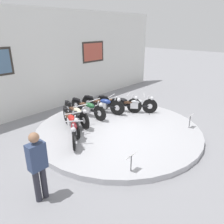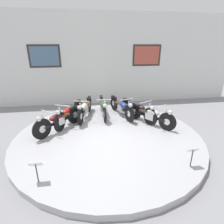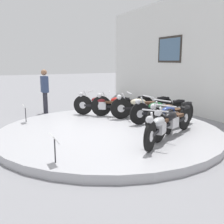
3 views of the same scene
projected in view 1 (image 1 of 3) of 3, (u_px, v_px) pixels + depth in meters
ground_plane at (118, 132)px, 7.76m from camera, size 60.00×60.00×0.00m
display_platform at (118, 130)px, 7.72m from camera, size 5.70×5.70×0.17m
back_wall at (51, 61)px, 9.39m from camera, size 14.00×0.22×4.22m
motorcycle_maroon at (75, 128)px, 6.78m from camera, size 1.34×1.53×0.79m
motorcycle_red at (71, 120)px, 7.32m from camera, size 0.83×1.85×0.80m
motorcycle_cream at (76, 113)px, 7.95m from camera, size 0.63×1.95×0.80m
motorcycle_green at (88, 107)px, 8.52m from camera, size 0.54×1.96×0.78m
motorcycle_blue at (103, 104)px, 8.92m from camera, size 0.66×1.93×0.79m
motorcycle_black at (119, 103)px, 9.06m from camera, size 0.87×1.81×0.79m
motorcycle_silver at (134, 104)px, 8.91m from camera, size 1.21×1.60×0.78m
info_placard_front_left at (131, 158)px, 5.24m from camera, size 0.26×0.11×0.51m
info_placard_front_centre at (190, 118)px, 7.56m from camera, size 0.26×0.11×0.51m
visitor_standing at (38, 164)px, 4.42m from camera, size 0.36×0.22×1.59m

